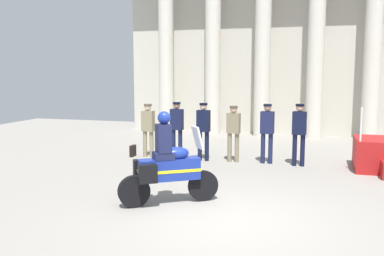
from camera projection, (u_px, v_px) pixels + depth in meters
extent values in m
plane|color=gray|center=(223.00, 219.00, 7.95)|extent=(28.00, 28.00, 0.00)
cube|color=beige|center=(291.00, 46.00, 18.38)|extent=(14.27, 0.30, 7.49)
cylinder|color=beige|center=(166.00, 53.00, 18.99)|extent=(0.65, 0.65, 6.98)
cylinder|color=beige|center=(213.00, 52.00, 18.41)|extent=(0.65, 0.65, 6.98)
cylinder|color=beige|center=(263.00, 52.00, 17.83)|extent=(0.65, 0.65, 6.98)
cylinder|color=beige|center=(316.00, 51.00, 17.24)|extent=(0.65, 0.65, 6.98)
cylinder|color=beige|center=(373.00, 50.00, 16.66)|extent=(0.65, 0.65, 6.98)
cylinder|color=silver|center=(361.00, 124.00, 11.29)|extent=(0.05, 0.05, 0.90)
cylinder|color=#847A5B|center=(145.00, 144.00, 13.75)|extent=(0.13, 0.13, 0.82)
cylinder|color=#847A5B|center=(152.00, 144.00, 13.69)|extent=(0.13, 0.13, 0.82)
cube|color=#847A5B|center=(148.00, 121.00, 13.63)|extent=(0.40, 0.25, 0.64)
sphere|color=beige|center=(148.00, 107.00, 13.57)|extent=(0.21, 0.21, 0.21)
cylinder|color=#4F4937|center=(148.00, 105.00, 13.56)|extent=(0.24, 0.24, 0.06)
cylinder|color=#141938|center=(174.00, 144.00, 13.56)|extent=(0.13, 0.13, 0.89)
cylinder|color=#141938|center=(180.00, 144.00, 13.50)|extent=(0.13, 0.13, 0.89)
cube|color=#141938|center=(177.00, 119.00, 13.43)|extent=(0.40, 0.25, 0.64)
sphere|color=#997056|center=(177.00, 106.00, 13.38)|extent=(0.21, 0.21, 0.21)
cylinder|color=black|center=(177.00, 103.00, 13.37)|extent=(0.24, 0.24, 0.06)
cylinder|color=black|center=(200.00, 146.00, 13.19)|extent=(0.13, 0.13, 0.89)
cylinder|color=black|center=(207.00, 146.00, 13.13)|extent=(0.13, 0.13, 0.89)
cube|color=black|center=(203.00, 121.00, 13.06)|extent=(0.40, 0.25, 0.64)
sphere|color=beige|center=(203.00, 107.00, 13.00)|extent=(0.21, 0.21, 0.21)
cylinder|color=black|center=(203.00, 104.00, 12.99)|extent=(0.24, 0.24, 0.06)
cylinder|color=#7A7056|center=(230.00, 147.00, 13.01)|extent=(0.13, 0.13, 0.87)
cylinder|color=#7A7056|center=(237.00, 148.00, 12.95)|extent=(0.13, 0.13, 0.87)
cube|color=#7A7056|center=(234.00, 123.00, 12.88)|extent=(0.40, 0.25, 0.59)
sphere|color=tan|center=(234.00, 110.00, 12.83)|extent=(0.21, 0.21, 0.21)
cylinder|color=#494334|center=(234.00, 107.00, 12.82)|extent=(0.24, 0.24, 0.06)
cylinder|color=#191E42|center=(263.00, 148.00, 12.79)|extent=(0.13, 0.13, 0.88)
cylinder|color=#191E42|center=(270.00, 149.00, 12.73)|extent=(0.13, 0.13, 0.88)
cube|color=#191E42|center=(267.00, 122.00, 12.66)|extent=(0.40, 0.25, 0.65)
sphere|color=tan|center=(268.00, 108.00, 12.61)|extent=(0.21, 0.21, 0.21)
cylinder|color=black|center=(268.00, 105.00, 12.60)|extent=(0.24, 0.24, 0.06)
cylinder|color=black|center=(295.00, 150.00, 12.44)|extent=(0.13, 0.13, 0.91)
cylinder|color=black|center=(302.00, 150.00, 12.38)|extent=(0.13, 0.13, 0.91)
cube|color=black|center=(299.00, 123.00, 12.31)|extent=(0.40, 0.25, 0.65)
sphere|color=tan|center=(300.00, 108.00, 12.25)|extent=(0.21, 0.21, 0.21)
cylinder|color=black|center=(300.00, 105.00, 12.24)|extent=(0.24, 0.24, 0.06)
cylinder|color=black|center=(203.00, 186.00, 9.06)|extent=(0.59, 0.44, 0.64)
cylinder|color=black|center=(134.00, 192.00, 8.62)|extent=(0.61, 0.47, 0.64)
cube|color=navy|center=(169.00, 169.00, 8.79)|extent=(1.21, 0.96, 0.44)
ellipsoid|color=navy|center=(176.00, 153.00, 8.79)|extent=(0.61, 0.56, 0.26)
cube|color=yellow|center=(169.00, 170.00, 8.79)|extent=(1.23, 0.98, 0.06)
cube|color=silver|center=(198.00, 138.00, 8.89)|extent=(0.35, 0.42, 0.47)
cube|color=black|center=(142.00, 168.00, 8.88)|extent=(0.40, 0.35, 0.36)
cube|color=black|center=(148.00, 174.00, 8.39)|extent=(0.40, 0.35, 0.36)
cube|color=#191E42|center=(163.00, 156.00, 8.71)|extent=(0.52, 0.51, 0.14)
cube|color=#191E42|center=(163.00, 138.00, 8.67)|extent=(0.42, 0.44, 0.56)
sphere|color=navy|center=(164.00, 118.00, 8.62)|extent=(0.26, 0.26, 0.26)
cube|color=black|center=(133.00, 151.00, 13.84)|extent=(0.10, 0.32, 0.36)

